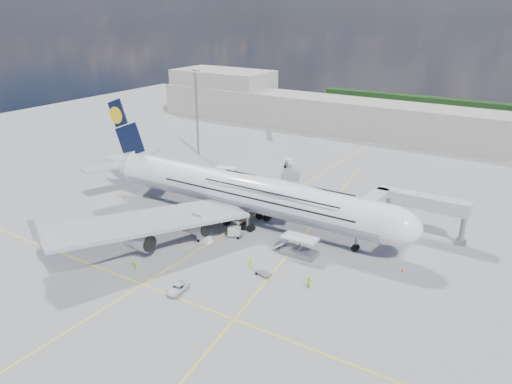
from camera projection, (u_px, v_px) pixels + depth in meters
The scene contains 31 objects.
ground at pixel (216, 239), 97.73m from camera, with size 300.00×300.00×0.00m, color gray.
taxi_line_main at pixel (216, 239), 97.73m from camera, with size 0.25×220.00×0.01m, color yellow.
taxi_line_cross at pixel (143, 284), 81.90m from camera, with size 120.00×0.25×0.01m, color yellow.
taxi_line_diag at pixel (303, 237), 98.64m from camera, with size 0.25×100.00×0.01m, color yellow.
airliner at pixel (245, 192), 103.11m from camera, with size 77.26×79.15×23.71m.
jet_bridge at pixel (402, 204), 96.99m from camera, with size 18.80×12.10×8.50m.
cargo_loader at pixel (299, 249), 91.17m from camera, with size 8.53×3.20×3.67m.
light_mast at pixel (197, 112), 148.73m from camera, with size 3.00×0.70×25.50m.
terminal at pixel (381, 121), 170.82m from camera, with size 180.00×16.00×12.00m, color #B2AD9E.
hangar at pixel (223, 92), 208.74m from camera, with size 40.00×22.00×18.00m, color #B2AD9E.
dolly_row_a at pixel (159, 214), 106.92m from camera, with size 2.93×1.60×1.84m.
dolly_row_b at pixel (152, 216), 107.56m from camera, with size 2.60×1.40×0.38m.
dolly_row_c at pixel (198, 226), 101.12m from camera, with size 3.52×2.28×2.07m.
dolly_back at pixel (96, 228), 102.07m from camera, with size 3.32×2.52×0.43m.
dolly_nose_far at pixel (263, 273), 84.65m from camera, with size 3.03×2.16×0.40m.
dolly_nose_near at pixel (234, 232), 98.50m from camera, with size 3.63×2.88×2.04m.
baggage_tug at pixel (204, 239), 96.17m from camera, with size 2.91×1.51×1.77m.
catering_truck_inner at pixel (229, 177), 126.62m from camera, with size 7.90×4.12×4.48m.
catering_truck_outer at pixel (282, 160), 141.87m from camera, with size 6.04×2.88×3.48m.
service_van at pixel (178, 288), 79.55m from camera, with size 2.12×4.59×1.28m, color silver.
crew_nose at pixel (388, 241), 95.08m from camera, with size 0.60×0.39×1.65m, color #A2FF1A.
crew_loader at pixel (308, 283), 80.49m from camera, with size 0.97×0.75×1.99m, color #B2FE1A.
crew_wing at pixel (133, 227), 101.25m from camera, with size 0.90×0.37×1.53m, color #D7E518.
crew_van at pixel (250, 263), 86.93m from camera, with size 0.81×0.53×1.65m, color #B3EE19.
crew_tug at pixel (135, 266), 86.13m from camera, with size 1.06×0.61×1.64m, color #92DA16.
cone_nose at pixel (402, 270), 85.91m from camera, with size 0.41×0.41×0.52m.
cone_wing_left_inner at pixel (274, 197), 118.80m from camera, with size 0.44×0.44×0.56m.
cone_wing_left_outer at pixel (232, 185), 126.88m from camera, with size 0.38×0.38×0.48m.
cone_wing_right_inner at pixel (181, 242), 95.96m from camera, with size 0.47×0.47×0.60m.
cone_wing_right_outer at pixel (108, 240), 96.70m from camera, with size 0.41×0.41×0.52m.
cone_tail at pixel (124, 197), 118.78m from camera, with size 0.42×0.42×0.53m.
Camera 1 is at (53.87, -70.36, 43.00)m, focal length 35.00 mm.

